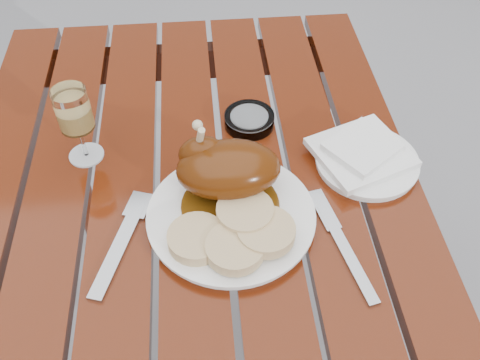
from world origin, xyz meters
name	(u,v)px	position (x,y,z in m)	size (l,w,h in m)	color
table	(203,324)	(0.00, 0.00, 0.38)	(0.80, 1.20, 0.75)	#5F1F0B
dinner_plate	(231,217)	(0.07, -0.01, 0.76)	(0.27, 0.27, 0.02)	white
roast_duck	(225,169)	(0.06, 0.04, 0.81)	(0.17, 0.18, 0.12)	#522E09
bread_dumplings	(236,232)	(0.07, -0.06, 0.78)	(0.20, 0.15, 0.03)	#D9BD84
wine_glass	(78,125)	(-0.19, 0.16, 0.82)	(0.06, 0.06, 0.15)	#E6C068
side_plate	(367,162)	(0.32, 0.09, 0.76)	(0.18, 0.18, 0.01)	white
napkin	(361,153)	(0.31, 0.10, 0.77)	(0.15, 0.14, 0.01)	white
ashtray	(249,120)	(0.12, 0.22, 0.76)	(0.10, 0.10, 0.02)	#B2B7BC
fork	(119,247)	(-0.11, -0.05, 0.75)	(0.02, 0.19, 0.01)	gray
knife	(346,252)	(0.24, -0.09, 0.75)	(0.02, 0.19, 0.01)	gray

